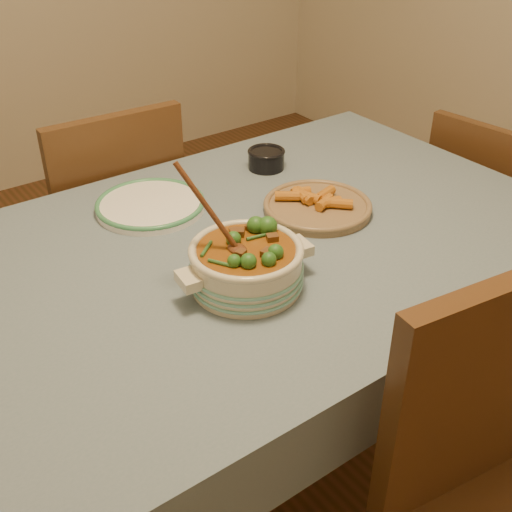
{
  "coord_description": "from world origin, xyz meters",
  "views": [
    {
      "loc": [
        -0.8,
        -1.11,
        1.59
      ],
      "look_at": [
        -0.11,
        -0.17,
        0.84
      ],
      "focal_mm": 45.0,
      "sensor_mm": 36.0,
      "label": 1
    }
  ],
  "objects_px": {
    "dining_table": "(251,271)",
    "fried_plate": "(318,205)",
    "condiment_bowl": "(266,158)",
    "white_plate": "(150,205)",
    "stew_casserole": "(246,262)",
    "chair_right": "(484,215)",
    "chair_far": "(113,220)"
  },
  "relations": [
    {
      "from": "white_plate",
      "to": "chair_far",
      "type": "distance_m",
      "value": 0.47
    },
    {
      "from": "dining_table",
      "to": "fried_plate",
      "type": "height_order",
      "value": "fried_plate"
    },
    {
      "from": "dining_table",
      "to": "stew_casserole",
      "type": "distance_m",
      "value": 0.25
    },
    {
      "from": "white_plate",
      "to": "fried_plate",
      "type": "relative_size",
      "value": 1.18
    },
    {
      "from": "stew_casserole",
      "to": "chair_far",
      "type": "distance_m",
      "value": 0.9
    },
    {
      "from": "stew_casserole",
      "to": "condiment_bowl",
      "type": "xyz_separation_m",
      "value": [
        0.41,
        0.47,
        -0.03
      ]
    },
    {
      "from": "condiment_bowl",
      "to": "fried_plate",
      "type": "relative_size",
      "value": 0.45
    },
    {
      "from": "chair_far",
      "to": "stew_casserole",
      "type": "bearing_deg",
      "value": 89.14
    },
    {
      "from": "white_plate",
      "to": "chair_far",
      "type": "xyz_separation_m",
      "value": [
        0.05,
        0.4,
        -0.24
      ]
    },
    {
      "from": "stew_casserole",
      "to": "fried_plate",
      "type": "xyz_separation_m",
      "value": [
        0.36,
        0.17,
        -0.04
      ]
    },
    {
      "from": "dining_table",
      "to": "condiment_bowl",
      "type": "distance_m",
      "value": 0.45
    },
    {
      "from": "condiment_bowl",
      "to": "chair_far",
      "type": "height_order",
      "value": "chair_far"
    },
    {
      "from": "stew_casserole",
      "to": "chair_right",
      "type": "xyz_separation_m",
      "value": [
        1.17,
        0.18,
        -0.35
      ]
    },
    {
      "from": "condiment_bowl",
      "to": "white_plate",
      "type": "bearing_deg",
      "value": -176.3
    },
    {
      "from": "condiment_bowl",
      "to": "stew_casserole",
      "type": "bearing_deg",
      "value": -130.91
    },
    {
      "from": "dining_table",
      "to": "chair_far",
      "type": "distance_m",
      "value": 0.71
    },
    {
      "from": "stew_casserole",
      "to": "chair_right",
      "type": "bearing_deg",
      "value": 8.87
    },
    {
      "from": "dining_table",
      "to": "fried_plate",
      "type": "distance_m",
      "value": 0.26
    },
    {
      "from": "fried_plate",
      "to": "chair_far",
      "type": "height_order",
      "value": "chair_far"
    },
    {
      "from": "white_plate",
      "to": "dining_table",
      "type": "bearing_deg",
      "value": -67.29
    },
    {
      "from": "stew_casserole",
      "to": "white_plate",
      "type": "distance_m",
      "value": 0.45
    },
    {
      "from": "dining_table",
      "to": "condiment_bowl",
      "type": "height_order",
      "value": "condiment_bowl"
    },
    {
      "from": "stew_casserole",
      "to": "chair_far",
      "type": "bearing_deg",
      "value": 86.96
    },
    {
      "from": "fried_plate",
      "to": "chair_far",
      "type": "distance_m",
      "value": 0.78
    },
    {
      "from": "white_plate",
      "to": "condiment_bowl",
      "type": "height_order",
      "value": "condiment_bowl"
    },
    {
      "from": "condiment_bowl",
      "to": "chair_right",
      "type": "bearing_deg",
      "value": -20.97
    },
    {
      "from": "dining_table",
      "to": "white_plate",
      "type": "relative_size",
      "value": 4.6
    },
    {
      "from": "dining_table",
      "to": "white_plate",
      "type": "height_order",
      "value": "white_plate"
    },
    {
      "from": "condiment_bowl",
      "to": "dining_table",
      "type": "bearing_deg",
      "value": -131.92
    },
    {
      "from": "chair_right",
      "to": "condiment_bowl",
      "type": "bearing_deg",
      "value": 62.62
    },
    {
      "from": "fried_plate",
      "to": "chair_right",
      "type": "xyz_separation_m",
      "value": [
        0.81,
        0.01,
        -0.3
      ]
    },
    {
      "from": "dining_table",
      "to": "condiment_bowl",
      "type": "relative_size",
      "value": 12.02
    }
  ]
}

